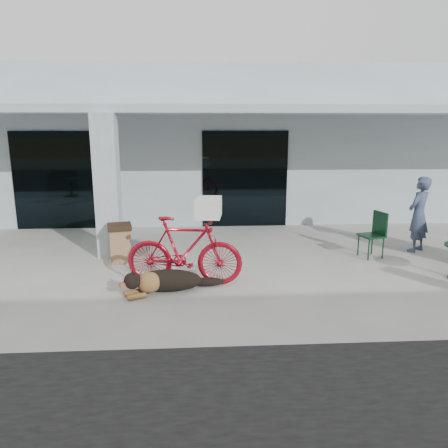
{
  "coord_description": "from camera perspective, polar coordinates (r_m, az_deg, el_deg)",
  "views": [
    {
      "loc": [
        0.47,
        -7.27,
        2.92
      ],
      "look_at": [
        0.96,
        0.95,
        1.0
      ],
      "focal_mm": 35.0,
      "sensor_mm": 36.0,
      "label": 1
    }
  ],
  "objects": [
    {
      "name": "cafe_chair_far_b",
      "position": [
        10.12,
        18.69,
        -1.36
      ],
      "size": [
        0.61,
        0.58,
        1.02
      ],
      "primitive_type": null,
      "rotation": [
        0.0,
        0.0,
        -1.3
      ],
      "color": "#133822",
      "rests_on": "ground"
    },
    {
      "name": "storefront_glass_left",
      "position": [
        12.88,
        -20.06,
        5.33
      ],
      "size": [
        2.8,
        0.06,
        2.7
      ],
      "primitive_type": "cube",
      "color": "black",
      "rests_on": "ground"
    },
    {
      "name": "laundry_basket",
      "position": [
        7.75,
        -2.03,
        2.16
      ],
      "size": [
        0.5,
        0.63,
        0.35
      ],
      "primitive_type": "cube",
      "rotation": [
        0.0,
        0.0,
        1.44
      ],
      "color": "white",
      "rests_on": "bicycle"
    },
    {
      "name": "trash_receptacle",
      "position": [
        9.55,
        -13.39,
        -2.44
      ],
      "size": [
        0.58,
        0.58,
        0.83
      ],
      "primitive_type": null,
      "rotation": [
        0.0,
        0.0,
        0.22
      ],
      "color": "#906D4B",
      "rests_on": "ground"
    },
    {
      "name": "building",
      "position": [
        15.79,
        -5.24,
        10.64
      ],
      "size": [
        22.0,
        7.0,
        4.5
      ],
      "primitive_type": "cube",
      "color": "silver",
      "rests_on": "ground"
    },
    {
      "name": "column",
      "position": [
        9.86,
        -14.98,
        4.76
      ],
      "size": [
        0.5,
        0.5,
        3.12
      ],
      "primitive_type": "cube",
      "color": "silver",
      "rests_on": "ground"
    },
    {
      "name": "storefront_glass_right",
      "position": [
        12.42,
        2.75,
        5.85
      ],
      "size": [
        2.4,
        0.06,
        2.7
      ],
      "primitive_type": "cube",
      "color": "black",
      "rests_on": "ground"
    },
    {
      "name": "cup_near_dog",
      "position": [
        8.76,
        -6.51,
        -6.03
      ],
      "size": [
        0.1,
        0.1,
        0.11
      ],
      "primitive_type": "cylinder",
      "rotation": [
        0.0,
        0.0,
        -0.12
      ],
      "color": "white",
      "rests_on": "ground"
    },
    {
      "name": "dog",
      "position": [
        7.8,
        -7.34,
        -7.17
      ],
      "size": [
        1.44,
        0.97,
        0.46
      ],
      "primitive_type": null,
      "rotation": [
        0.0,
        0.0,
        0.41
      ],
      "color": "black",
      "rests_on": "ground"
    },
    {
      "name": "bicycle",
      "position": [
        8.0,
        -5.19,
        -3.5
      ],
      "size": [
        2.17,
        0.86,
        1.27
      ],
      "primitive_type": "imported",
      "rotation": [
        0.0,
        0.0,
        1.44
      ],
      "color": "#A10D1D",
      "rests_on": "ground"
    },
    {
      "name": "ground",
      "position": [
        7.84,
        -6.69,
        -8.81
      ],
      "size": [
        80.0,
        80.0,
        0.0
      ],
      "primitive_type": "plane",
      "color": "beige",
      "rests_on": "ground"
    },
    {
      "name": "person",
      "position": [
        10.91,
        24.07,
        1.15
      ],
      "size": [
        0.76,
        0.72,
        1.74
      ],
      "primitive_type": "imported",
      "rotation": [
        0.0,
        0.0,
        3.8
      ],
      "color": "#394561",
      "rests_on": "ground"
    },
    {
      "name": "overhang",
      "position": [
        10.88,
        -6.11,
        14.59
      ],
      "size": [
        22.0,
        2.8,
        0.18
      ],
      "primitive_type": "cube",
      "color": "silver",
      "rests_on": "column"
    }
  ]
}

